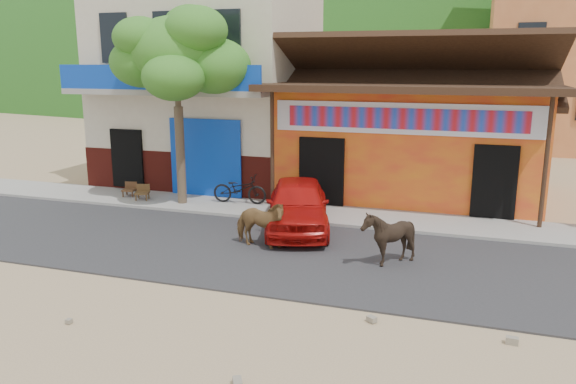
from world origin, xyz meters
name	(u,v)px	position (x,y,z in m)	size (l,w,h in m)	color
ground	(249,296)	(0.00, 0.00, 0.00)	(120.00, 120.00, 0.00)	#9E825B
road	(289,254)	(0.00, 2.50, 0.02)	(60.00, 5.00, 0.04)	#28282B
sidewalk	(326,215)	(0.00, 6.00, 0.06)	(60.00, 2.00, 0.12)	gray
dance_club	(413,141)	(2.00, 10.00, 1.80)	(8.00, 6.00, 3.60)	orange
cafe_building	(212,87)	(-5.50, 10.00, 3.50)	(7.00, 6.00, 7.00)	beige
hillside	(450,2)	(0.00, 70.00, 12.00)	(100.00, 40.00, 24.00)	#194C14
tree	(178,106)	(-4.60, 5.80, 3.12)	(3.00, 3.00, 6.00)	#2D721E
cow_tan	(260,224)	(-0.81, 2.71, 0.64)	(0.64, 1.41, 1.19)	brown
cow_dark	(388,237)	(2.31, 2.49, 0.67)	(1.01, 1.14, 1.26)	black
red_car	(298,204)	(-0.39, 4.45, 0.73)	(1.62, 4.03, 1.37)	#B8100D
scooter	(240,189)	(-2.86, 6.31, 0.57)	(0.60, 1.72, 0.90)	black
cafe_chair_left	(142,186)	(-6.00, 5.73, 0.57)	(0.42, 0.42, 0.90)	#50361A
cafe_chair_right	(129,183)	(-6.67, 6.02, 0.55)	(0.40, 0.40, 0.85)	#4B2E19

